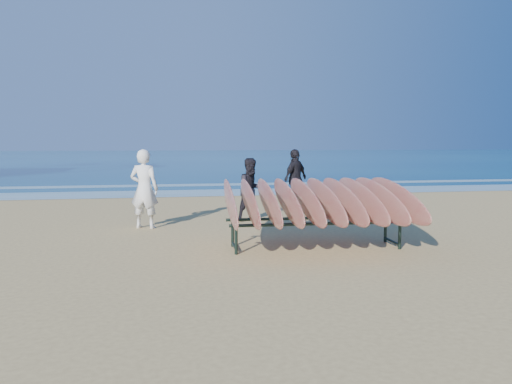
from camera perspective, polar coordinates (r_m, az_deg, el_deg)
The scene contains 8 objects.
ground at distance 9.14m, azimuth 0.90°, elevation -6.44°, with size 120.00×120.00×0.00m, color tan.
ocean at distance 63.81m, azimuth -8.69°, elevation 3.99°, with size 160.00×160.00×0.00m, color navy.
foam_near at distance 18.94m, azimuth -4.95°, elevation -0.07°, with size 160.00×160.00×0.00m, color white.
foam_far at distance 22.41m, azimuth -5.77°, elevation 0.83°, with size 160.00×160.00×0.00m, color white.
surfboard_rack at distance 9.08m, azimuth 6.82°, elevation -1.04°, with size 3.27×2.90×1.36m.
person_white at distance 11.39m, azimuth -12.65°, elevation 0.35°, with size 0.64×0.42×1.77m, color silver.
person_dark_a at distance 12.13m, azimuth -0.49°, elevation 0.27°, with size 0.75×0.58×1.54m, color black.
person_dark_b at distance 14.59m, azimuth 4.52°, elevation 1.54°, with size 1.01×0.42×1.72m, color black.
Camera 1 is at (-1.72, -8.76, 1.94)m, focal length 35.00 mm.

